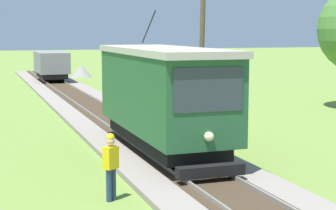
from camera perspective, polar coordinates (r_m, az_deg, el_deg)
red_tram at (r=19.29m, az=-0.52°, el=1.06°), size 2.60×8.54×4.79m
freight_car at (r=47.88m, az=-11.83°, el=4.04°), size 2.40×5.20×2.31m
utility_pole_mid at (r=26.25m, az=3.48°, el=5.93°), size 1.40×0.57×7.08m
gravel_pile at (r=53.87m, az=-8.85°, el=3.47°), size 2.08×2.08×1.20m
track_worker at (r=14.52m, az=-5.87°, el=-6.00°), size 0.45×0.41×1.78m
second_worker at (r=22.17m, az=4.39°, el=-1.26°), size 0.34×0.43×1.78m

